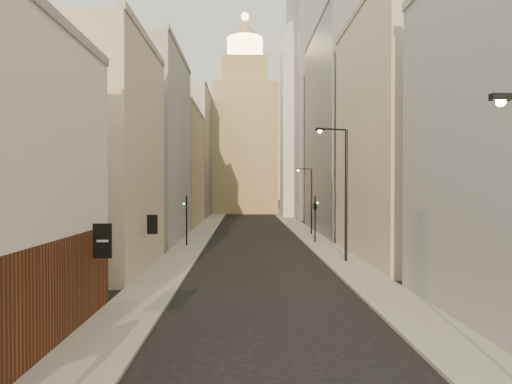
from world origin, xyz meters
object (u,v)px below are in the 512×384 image
white_tower (302,120)px  traffic_light_right (315,206)px  traffic_light_left (187,212)px  streetlamp_mid (343,186)px  clock_tower (245,134)px  streetlamp_far (310,197)px

white_tower → traffic_light_right: white_tower is taller
traffic_light_left → traffic_light_right: same height
traffic_light_left → traffic_light_right: bearing=-154.9°
streetlamp_mid → traffic_light_left: size_ratio=2.07×
clock_tower → white_tower: (11.00, -14.00, 0.97)m
white_tower → streetlamp_far: size_ratio=5.16×
clock_tower → traffic_light_right: size_ratio=8.98×
white_tower → traffic_light_right: (-3.88, -38.74, -14.68)m
white_tower → traffic_light_right: size_ratio=8.30×
clock_tower → streetlamp_far: 47.84m
streetlamp_far → traffic_light_left: (-13.56, -9.25, -1.14)m
streetlamp_mid → traffic_light_right: size_ratio=2.07×
streetlamp_far → traffic_light_left: streetlamp_far is taller
streetlamp_far → traffic_light_left: bearing=-164.0°
white_tower → streetlamp_mid: (-3.56, -49.78, -12.69)m
clock_tower → streetlamp_far: size_ratio=5.59×
clock_tower → streetlamp_far: bearing=-80.3°
streetlamp_mid → white_tower: bearing=67.9°
clock_tower → streetlamp_mid: clock_tower is taller
streetlamp_mid → streetlamp_far: 18.46m
clock_tower → traffic_light_left: 56.73m
clock_tower → traffic_light_left: size_ratio=8.98×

